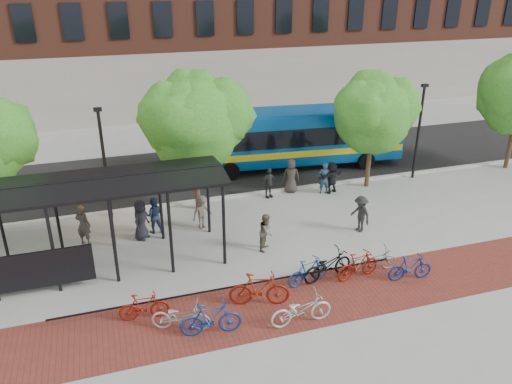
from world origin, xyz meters
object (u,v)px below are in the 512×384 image
object	(u,v)px
bus_shelter	(75,195)
bike_7	(308,271)
pedestrian_3	(202,212)
pedestrian_6	(291,176)
pedestrian_7	(324,178)
bike_3	(211,319)
pedestrian_4	(269,183)
tree_b	(196,117)
pedestrian_1	(83,225)
bike_10	(374,259)
lamp_post_right	(419,129)
bike_1	(144,307)
pedestrian_8	(266,232)
pedestrian_9	(360,214)
bike_6	(301,309)
bike_8	(328,265)
bike_11	(410,268)
tree_c	(375,110)
bus	(294,135)
pedestrian_0	(141,220)
pedestrian_5	(332,177)
bike_5	(259,289)
bike_9	(358,265)
lamp_post_left	(104,161)

from	to	relation	value
bus_shelter	bike_7	bearing A→B (deg)	-25.10
pedestrian_3	pedestrian_6	distance (m)	5.72
pedestrian_3	pedestrian_7	size ratio (longest dim) A/B	0.94
bike_3	pedestrian_4	size ratio (longest dim) A/B	1.25
tree_b	pedestrian_1	world-z (taller)	tree_b
bus_shelter	bike_10	xyz separation A→B (m)	(10.37, -3.53, -2.53)
lamp_post_right	bike_1	size ratio (longest dim) A/B	3.17
bike_7	pedestrian_8	world-z (taller)	pedestrian_8
pedestrian_7	pedestrian_9	world-z (taller)	same
bike_6	pedestrian_6	bearing A→B (deg)	-20.15
bike_8	pedestrian_1	world-z (taller)	pedestrian_1
pedestrian_8	pedestrian_9	world-z (taller)	pedestrian_9
bike_10	pedestrian_8	xyz separation A→B (m)	(-3.35, 2.72, 0.32)
bike_6	pedestrian_9	xyz separation A→B (m)	(4.80, 5.04, 0.28)
tree_b	bike_10	world-z (taller)	tree_b
bus_shelter	bike_11	world-z (taller)	bus_shelter
bike_6	pedestrian_8	xyz separation A→B (m)	(0.45, 4.80, 0.24)
tree_c	bike_1	world-z (taller)	tree_c
bike_3	pedestrian_7	distance (m)	11.84
bus	pedestrian_0	bearing A→B (deg)	-140.94
pedestrian_3	bike_6	bearing A→B (deg)	-102.37
bike_1	bike_7	bearing A→B (deg)	-81.67
tree_b	pedestrian_5	bearing A→B (deg)	-1.99
pedestrian_0	pedestrian_9	xyz separation A→B (m)	(9.07, -2.15, -0.07)
bus_shelter	pedestrian_8	bearing A→B (deg)	-6.55
bike_6	pedestrian_1	size ratio (longest dim) A/B	1.17
bus_shelter	pedestrian_0	bearing A→B (deg)	34.68
pedestrian_5	lamp_post_right	bearing A→B (deg)	167.03
bike_5	bike_7	size ratio (longest dim) A/B	1.20
bus_shelter	lamp_post_right	size ratio (longest dim) A/B	2.07
bike_9	pedestrian_7	xyz separation A→B (m)	(2.04, 7.42, 0.29)
bus_shelter	bike_7	size ratio (longest dim) A/B	6.24
bus	bike_1	size ratio (longest dim) A/B	7.69
bus	pedestrian_0	size ratio (longest dim) A/B	6.99
bike_6	bike_9	bearing A→B (deg)	-59.54
bike_3	bike_6	bearing A→B (deg)	-90.68
pedestrian_4	pedestrian_6	bearing A→B (deg)	-2.43
lamp_post_left	pedestrian_5	bearing A→B (deg)	-2.56
bike_7	pedestrian_6	xyz separation A→B (m)	(2.39, 7.87, 0.37)
tree_c	pedestrian_0	xyz separation A→B (m)	(-11.93, -2.24, -3.16)
bike_8	bike_3	bearing A→B (deg)	96.95
bike_3	pedestrian_8	size ratio (longest dim) A/B	1.23
tree_c	bike_7	bearing A→B (deg)	-131.47
tree_c	bike_8	world-z (taller)	tree_c
tree_c	pedestrian_1	world-z (taller)	tree_c
tree_c	pedestrian_3	xyz separation A→B (m)	(-9.30, -2.08, -3.28)
pedestrian_0	bike_11	bearing A→B (deg)	-87.19
tree_b	bike_10	bearing A→B (deg)	-55.07
bike_11	pedestrian_0	bearing A→B (deg)	62.60
bus	pedestrian_8	xyz separation A→B (m)	(-4.53, -8.51, -1.12)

